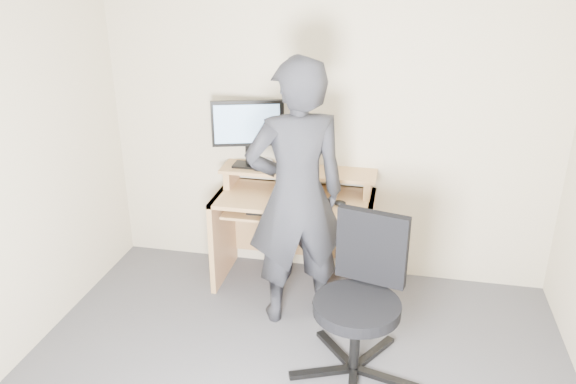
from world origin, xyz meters
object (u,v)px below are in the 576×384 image
(person, at_px, (296,196))
(monitor, at_px, (248,128))
(office_chair, at_px, (362,293))
(desk, at_px, (296,216))

(person, bearing_deg, monitor, -73.81)
(office_chair, xyz_separation_m, person, (-0.50, 0.49, 0.39))
(desk, bearing_deg, monitor, 169.77)
(person, bearing_deg, desk, -103.22)
(desk, bearing_deg, person, -79.23)
(monitor, height_order, office_chair, monitor)
(desk, height_order, person, person)
(office_chair, height_order, person, person)
(desk, height_order, office_chair, office_chair)
(desk, height_order, monitor, monitor)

